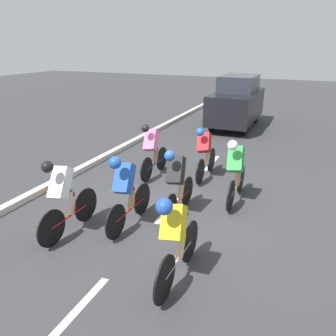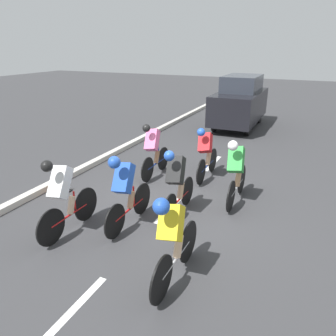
{
  "view_description": "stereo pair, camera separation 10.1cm",
  "coord_description": "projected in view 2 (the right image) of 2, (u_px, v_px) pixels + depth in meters",
  "views": [
    {
      "loc": [
        -2.52,
        6.02,
        3.39
      ],
      "look_at": [
        0.04,
        0.15,
        0.95
      ],
      "focal_mm": 35.0,
      "sensor_mm": 36.0,
      "label": 1
    },
    {
      "loc": [
        -2.61,
        5.98,
        3.39
      ],
      "look_at": [
        0.04,
        0.15,
        0.95
      ],
      "focal_mm": 35.0,
      "sensor_mm": 36.0,
      "label": 2
    }
  ],
  "objects": [
    {
      "name": "cyclist_black",
      "position": [
        177.0,
        181.0,
        6.65
      ],
      "size": [
        0.41,
        1.61,
        1.48
      ],
      "color": "black",
      "rests_on": "ground"
    },
    {
      "name": "cyclist_blue",
      "position": [
        125.0,
        189.0,
        6.22
      ],
      "size": [
        0.39,
        1.7,
        1.53
      ],
      "color": "black",
      "rests_on": "ground"
    },
    {
      "name": "cyclist_white",
      "position": [
        63.0,
        195.0,
        6.0
      ],
      "size": [
        0.39,
        1.67,
        1.54
      ],
      "color": "black",
      "rests_on": "ground"
    },
    {
      "name": "cyclist_green",
      "position": [
        236.0,
        170.0,
        7.19
      ],
      "size": [
        0.4,
        1.72,
        1.52
      ],
      "color": "black",
      "rests_on": "ground"
    },
    {
      "name": "traffic_cone",
      "position": [
        60.0,
        183.0,
        7.89
      ],
      "size": [
        0.36,
        0.36,
        0.49
      ],
      "color": "black",
      "rests_on": "ground"
    },
    {
      "name": "curb",
      "position": [
        56.0,
        182.0,
        8.39
      ],
      "size": [
        0.2,
        28.24,
        0.14
      ],
      "primitive_type": "cube",
      "color": "beige",
      "rests_on": "ground"
    },
    {
      "name": "lane_stripe_near",
      "position": [
        74.0,
        309.0,
        4.45
      ],
      "size": [
        0.12,
        1.4,
        0.01
      ],
      "primitive_type": "cube",
      "color": "white",
      "rests_on": "ground"
    },
    {
      "name": "lane_stripe_mid",
      "position": [
        170.0,
        209.0,
        7.18
      ],
      "size": [
        0.12,
        1.4,
        0.01
      ],
      "primitive_type": "cube",
      "color": "white",
      "rests_on": "ground"
    },
    {
      "name": "ground_plane",
      "position": [
        172.0,
        206.0,
        7.3
      ],
      "size": [
        60.0,
        60.0,
        0.0
      ],
      "primitive_type": "plane",
      "color": "#38383A"
    },
    {
      "name": "support_car",
      "position": [
        240.0,
        102.0,
        13.89
      ],
      "size": [
        1.7,
        3.97,
        2.15
      ],
      "color": "black",
      "rests_on": "ground"
    },
    {
      "name": "lane_stripe_far",
      "position": [
        213.0,
        163.0,
        9.9
      ],
      "size": [
        0.12,
        1.4,
        0.01
      ],
      "primitive_type": "cube",
      "color": "white",
      "rests_on": "ground"
    },
    {
      "name": "cyclist_yellow",
      "position": [
        172.0,
        236.0,
        4.72
      ],
      "size": [
        0.41,
        1.72,
        1.49
      ],
      "color": "black",
      "rests_on": "ground"
    },
    {
      "name": "cyclist_pink",
      "position": [
        153.0,
        149.0,
        8.68
      ],
      "size": [
        0.41,
        1.62,
        1.49
      ],
      "color": "black",
      "rests_on": "ground"
    },
    {
      "name": "cyclist_red",
      "position": [
        206.0,
        152.0,
        8.55
      ],
      "size": [
        0.42,
        1.67,
        1.43
      ],
      "color": "black",
      "rests_on": "ground"
    }
  ]
}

